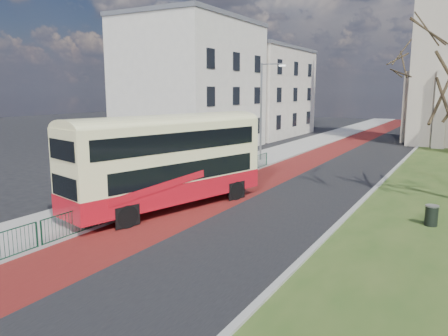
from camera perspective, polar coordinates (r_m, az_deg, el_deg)
The scene contains 12 objects.
ground at distance 19.71m, azimuth -5.52°, elevation -7.46°, with size 160.00×160.00×0.00m, color black.
road_carriageway at distance 37.03m, azimuth 14.53°, elevation 0.58°, with size 9.00×120.00×0.01m, color black.
bus_lane at distance 37.80m, azimuth 10.59°, elevation 0.93°, with size 3.40×120.00×0.01m, color #591414.
pavement_west at distance 39.17m, azimuth 5.33°, elevation 1.46°, with size 4.00×120.00×0.12m, color gray.
kerb_west at distance 38.41m, azimuth 8.05°, elevation 1.23°, with size 0.25×120.00×0.13m, color #999993.
kerb_east at distance 38.09m, azimuth 22.02°, elevation 0.52°, with size 0.25×80.00×0.13m, color #999993.
pedestrian_railing at distance 24.36m, azimuth -5.83°, elevation -2.69°, with size 0.07×24.00×1.12m.
street_block_near at distance 44.86m, azimuth -4.17°, elevation 10.84°, with size 10.30×14.30×13.00m.
street_block_far at distance 58.84m, azimuth 4.64°, elevation 9.93°, with size 10.30×16.30×11.50m.
streetlamp at distance 36.66m, azimuth 5.09°, elevation 7.99°, with size 2.13×0.18×8.00m.
bus at distance 21.92m, azimuth -7.28°, elevation 1.30°, with size 5.24×11.19×4.56m.
litter_bin at distance 21.36m, azimuth 25.46°, elevation -5.61°, with size 0.75×0.75×0.93m.
Camera 1 is at (10.86, -15.33, 5.94)m, focal length 35.00 mm.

